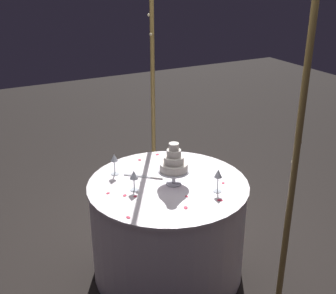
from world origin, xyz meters
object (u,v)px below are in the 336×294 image
main_table (168,228)px  wine_glass_1 (134,176)px  tiered_cake (174,164)px  wine_glass_2 (114,159)px  cake_knife (146,177)px  wine_glass_0 (218,175)px  decorative_arch (208,88)px

main_table → wine_glass_1: size_ratio=7.70×
tiered_cake → main_table: bearing=-130.5°
wine_glass_2 → cake_knife: 0.26m
main_table → tiered_cake: size_ratio=3.68×
tiered_cake → wine_glass_1: bearing=-99.4°
main_table → wine_glass_0: bearing=43.2°
wine_glass_0 → cake_knife: 0.56m
main_table → cake_knife: cake_knife is taller
wine_glass_0 → wine_glass_2: 0.78m
tiered_cake → wine_glass_2: bearing=-137.6°
wine_glass_0 → wine_glass_1: bearing=-119.5°
decorative_arch → wine_glass_0: size_ratio=13.14×
wine_glass_1 → main_table: bearing=85.5°
wine_glass_1 → wine_glass_2: (-0.29, -0.03, 0.01)m
decorative_arch → wine_glass_2: 0.86m
tiered_cake → wine_glass_1: (-0.05, -0.28, -0.05)m
decorative_arch → tiered_cake: size_ratio=7.06×
decorative_arch → wine_glass_0: bearing=-14.3°
main_table → tiered_cake: bearing=49.5°
tiered_cake → cake_knife: (-0.19, -0.13, -0.16)m
wine_glass_1 → wine_glass_2: size_ratio=0.92×
main_table → cake_knife: size_ratio=4.86×
wine_glass_2 → cake_knife: wine_glass_2 is taller
tiered_cake → wine_glass_1: 0.29m
main_table → wine_glass_1: 0.54m
tiered_cake → wine_glass_0: tiered_cake is taller
tiered_cake → wine_glass_0: size_ratio=1.86×
decorative_arch → main_table: 1.08m
main_table → wine_glass_2: bearing=-138.3°
main_table → tiered_cake: (0.03, 0.03, 0.53)m
cake_knife → wine_glass_0: bearing=39.2°
decorative_arch → wine_glass_2: size_ratio=13.53×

